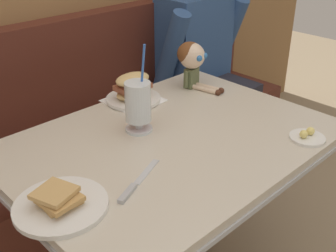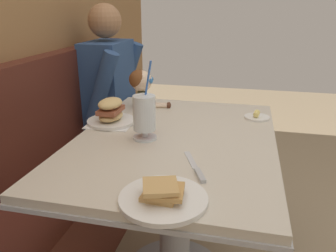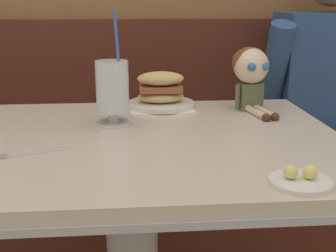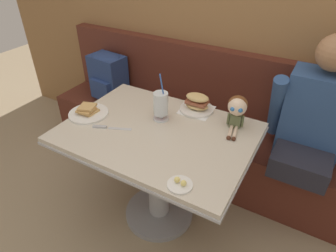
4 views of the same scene
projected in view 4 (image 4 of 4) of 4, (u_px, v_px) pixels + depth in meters
ground_plane at (146, 232)px, 2.01m from camera, size 8.00×8.00×0.00m
wood_panel_wall at (220, 17)px, 2.09m from camera, size 4.40×0.08×2.40m
booth_bench at (198, 134)px, 2.41m from camera, size 2.60×0.48×1.00m
diner_table at (158, 156)px, 1.83m from camera, size 1.11×0.81×0.74m
toast_plate at (88, 112)px, 1.86m from camera, size 0.25×0.25×0.06m
milkshake_glass at (161, 105)px, 1.77m from camera, size 0.10×0.10×0.31m
sandwich_plate at (197, 104)px, 1.89m from camera, size 0.22×0.22×0.12m
butter_saucer at (180, 184)px, 1.35m from camera, size 0.12×0.12×0.04m
butter_knife at (105, 127)px, 1.74m from camera, size 0.22×0.11×0.01m
seated_doll at (237, 108)px, 1.68m from camera, size 0.13×0.23×0.20m
backpack at (108, 75)px, 2.56m from camera, size 0.32×0.27×0.41m
diner_patron at (314, 119)px, 1.81m from camera, size 0.55×0.48×0.81m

